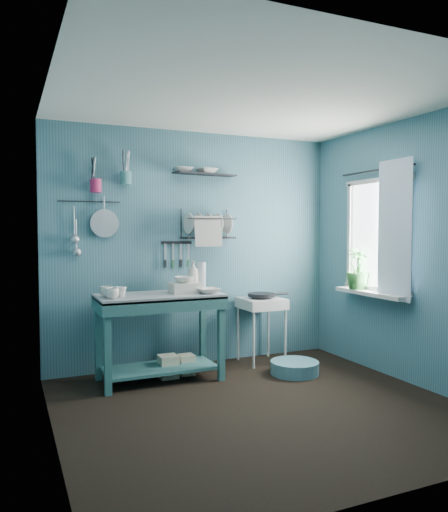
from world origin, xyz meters
name	(u,v)px	position (x,y,z in m)	size (l,w,h in m)	color
floor	(260,407)	(0.00, 0.00, 0.00)	(3.20, 3.20, 0.00)	black
ceiling	(261,98)	(0.00, 0.00, 2.50)	(3.20, 3.20, 0.00)	silver
wall_back	(196,249)	(0.00, 1.50, 1.25)	(3.20, 3.20, 0.00)	#345E6C
wall_front	(393,268)	(0.00, -1.50, 1.25)	(3.20, 3.20, 0.00)	#345E6C
wall_left	(52,260)	(-1.60, 0.00, 1.25)	(3.00, 3.00, 0.00)	#345E6C
wall_right	(412,252)	(1.60, 0.00, 1.25)	(3.00, 3.00, 0.00)	#345E6C
work_counter	(160,337)	(-0.54, 1.04, 0.42)	(1.18, 0.59, 0.84)	#2D5F60
mug_left	(112,294)	(-1.02, 0.88, 0.89)	(0.12, 0.12, 0.10)	silver
mug_mid	(121,292)	(-0.92, 0.98, 0.88)	(0.10, 0.10, 0.09)	silver
mug_right	(107,292)	(-1.04, 1.04, 0.89)	(0.12, 0.12, 0.10)	silver
wash_tub	(185,288)	(-0.29, 1.02, 0.89)	(0.28, 0.22, 0.10)	beige
tub_bowl	(185,280)	(-0.29, 1.02, 0.97)	(0.20, 0.20, 0.06)	silver
soap_bottle	(193,275)	(-0.12, 1.24, 0.99)	(0.12, 0.12, 0.30)	beige
water_bottle	(202,276)	(-0.02, 1.26, 0.98)	(0.09, 0.09, 0.28)	#B1BCC5
counter_bowl	(209,291)	(-0.09, 0.89, 0.86)	(0.22, 0.22, 0.05)	silver
hotplate_stand	(261,330)	(0.66, 1.23, 0.35)	(0.44, 0.44, 0.71)	beige
frying_pan	(262,295)	(0.66, 1.23, 0.74)	(0.30, 0.30, 0.04)	black
knife_strip	(177,243)	(-0.23, 1.47, 1.32)	(0.32, 0.02, 0.03)	black
dish_rack	(208,224)	(0.09, 1.37, 1.52)	(0.55, 0.24, 0.32)	black
upper_shelf	(205,174)	(0.07, 1.40, 2.04)	(0.70, 0.18, 0.01)	black
shelf_bowl_left	(183,175)	(-0.17, 1.40, 2.02)	(0.21, 0.21, 0.05)	silver
shelf_bowl_right	(207,173)	(0.10, 1.40, 2.06)	(0.22, 0.22, 0.05)	silver
utensil_cup_magenta	(96,186)	(-1.07, 1.42, 1.88)	(0.11, 0.11, 0.13)	#B62154
utensil_cup_teal	(126,178)	(-0.77, 1.42, 1.97)	(0.11, 0.11, 0.13)	#397776
colander	(104,223)	(-0.98, 1.45, 1.52)	(0.28, 0.28, 0.03)	#AFB1B7
ladle_outer	(74,222)	(-1.27, 1.46, 1.53)	(0.01, 0.01, 0.30)	#AFB1B7
ladle_inner	(76,234)	(-1.25, 1.46, 1.41)	(0.01, 0.01, 0.30)	#AFB1B7
hook_rail	(89,202)	(-1.12, 1.47, 1.73)	(0.01, 0.01, 0.60)	black
window_glass	(378,235)	(1.59, 0.45, 1.40)	(1.10, 1.10, 0.00)	white
windowsill	(371,293)	(1.50, 0.45, 0.81)	(0.16, 0.95, 0.04)	beige
curtain	(394,230)	(1.52, 0.15, 1.45)	(1.35, 1.35, 0.00)	white
curtain_rod	(376,170)	(1.54, 0.45, 2.05)	(0.02, 0.02, 1.05)	black
potted_plant	(358,269)	(1.50, 0.66, 1.05)	(0.24, 0.24, 0.43)	#276227
storage_tin_large	(168,366)	(-0.44, 1.09, 0.11)	(0.18, 0.18, 0.22)	tan
storage_tin_small	(186,364)	(-0.24, 1.12, 0.10)	(0.15, 0.15, 0.20)	tan
floor_basin	(295,368)	(0.76, 0.69, 0.07)	(0.49, 0.49, 0.13)	teal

